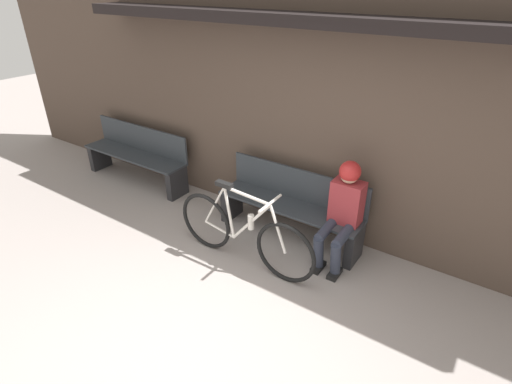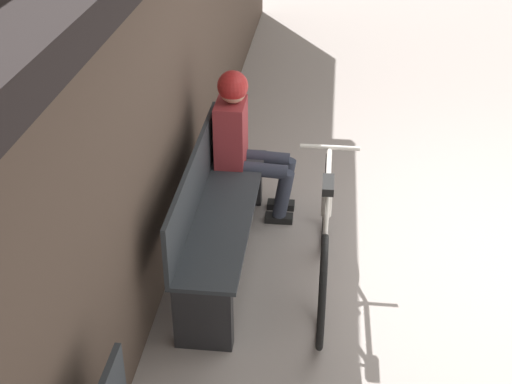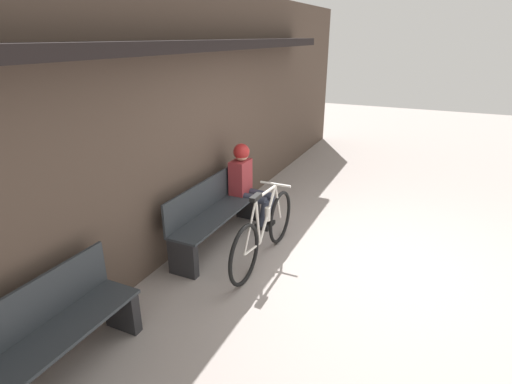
{
  "view_description": "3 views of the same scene",
  "coord_description": "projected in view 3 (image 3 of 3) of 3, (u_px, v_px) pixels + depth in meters",
  "views": [
    {
      "loc": [
        1.71,
        -1.6,
        2.88
      ],
      "look_at": [
        -0.44,
        1.56,
        0.8
      ],
      "focal_mm": 28.0,
      "sensor_mm": 36.0,
      "label": 1
    },
    {
      "loc": [
        -4.41,
        1.35,
        3.06
      ],
      "look_at": [
        -0.41,
        1.79,
        0.69
      ],
      "focal_mm": 50.0,
      "sensor_mm": 36.0,
      "label": 2
    },
    {
      "loc": [
        -4.4,
        -0.4,
        2.6
      ],
      "look_at": [
        -0.18,
        1.55,
        0.77
      ],
      "focal_mm": 28.0,
      "sensor_mm": 36.0,
      "label": 3
    }
  ],
  "objects": [
    {
      "name": "storefront_wall",
      "position": [
        200.0,
        113.0,
        5.17
      ],
      "size": [
        12.0,
        0.56,
        3.2
      ],
      "color": "#4C3D33",
      "rests_on": "ground_plane"
    },
    {
      "name": "person_seated",
      "position": [
        247.0,
        179.0,
        5.7
      ],
      "size": [
        0.34,
        0.61,
        1.2
      ],
      "color": "#2D3342",
      "rests_on": "ground_plane"
    },
    {
      "name": "ground_plane",
      "position": [
        378.0,
        266.0,
        4.83
      ],
      "size": [
        24.0,
        24.0,
        0.0
      ],
      "primitive_type": "plane",
      "color": "gray"
    },
    {
      "name": "park_bench_near",
      "position": [
        216.0,
        214.0,
        5.25
      ],
      "size": [
        1.82,
        0.42,
        0.86
      ],
      "color": "#2D3338",
      "rests_on": "ground_plane"
    },
    {
      "name": "bicycle",
      "position": [
        264.0,
        232.0,
        4.83
      ],
      "size": [
        1.78,
        0.4,
        0.95
      ],
      "color": "black",
      "rests_on": "ground_plane"
    },
    {
      "name": "park_bench_far",
      "position": [
        27.0,
        355.0,
        2.93
      ],
      "size": [
        1.88,
        0.42,
        0.86
      ],
      "color": "#2D3338",
      "rests_on": "ground_plane"
    }
  ]
}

